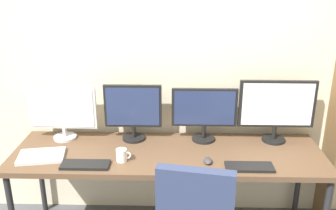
{
  "coord_description": "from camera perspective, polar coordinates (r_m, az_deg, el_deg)",
  "views": [
    {
      "loc": [
        0.07,
        -1.87,
        2.01
      ],
      "look_at": [
        0.0,
        0.65,
        1.09
      ],
      "focal_mm": 39.77,
      "sensor_mm": 36.0,
      "label": 1
    }
  ],
  "objects": [
    {
      "name": "laptop_closed",
      "position": [
        2.84,
        -18.83,
        -7.42
      ],
      "size": [
        0.35,
        0.27,
        0.02
      ],
      "primitive_type": "cube",
      "rotation": [
        0.0,
        0.0,
        0.18
      ],
      "color": "silver",
      "rests_on": "desk"
    },
    {
      "name": "computer_mouse",
      "position": [
        2.63,
        6.14,
        -8.48
      ],
      "size": [
        0.06,
        0.1,
        0.03
      ],
      "primitive_type": "ellipsoid",
      "color": "#38383D",
      "rests_on": "desk"
    },
    {
      "name": "keyboard_right",
      "position": [
        2.61,
        12.36,
        -9.25
      ],
      "size": [
        0.32,
        0.13,
        0.02
      ],
      "primitive_type": "cube",
      "color": "black",
      "rests_on": "desk"
    },
    {
      "name": "monitor_far_right",
      "position": [
        2.96,
        16.33,
        -0.33
      ],
      "size": [
        0.58,
        0.18,
        0.49
      ],
      "color": "black",
      "rests_on": "desk"
    },
    {
      "name": "monitor_center_left",
      "position": [
        2.89,
        -5.39,
        -0.78
      ],
      "size": [
        0.44,
        0.18,
        0.45
      ],
      "color": "black",
      "rests_on": "desk"
    },
    {
      "name": "wall_back",
      "position": [
        2.97,
        0.19,
        6.25
      ],
      "size": [
        4.69,
        0.1,
        2.6
      ],
      "color": "beige",
      "rests_on": "ground_plane"
    },
    {
      "name": "monitor_far_left",
      "position": [
        3.01,
        -15.86,
        -0.81
      ],
      "size": [
        0.53,
        0.18,
        0.43
      ],
      "color": "silver",
      "rests_on": "desk"
    },
    {
      "name": "monitor_center_right",
      "position": [
        2.88,
        5.58,
        -0.97
      ],
      "size": [
        0.5,
        0.18,
        0.42
      ],
      "color": "black",
      "rests_on": "desk"
    },
    {
      "name": "keyboard_left",
      "position": [
        2.64,
        -12.55,
        -8.93
      ],
      "size": [
        0.33,
        0.13,
        0.02
      ],
      "primitive_type": "cube",
      "color": "black",
      "rests_on": "desk"
    },
    {
      "name": "coffee_mug",
      "position": [
        2.65,
        -7.07,
        -7.64
      ],
      "size": [
        0.11,
        0.08,
        0.09
      ],
      "color": "white",
      "rests_on": "desk"
    },
    {
      "name": "desk",
      "position": [
        2.8,
        -0.03,
        -8.06
      ],
      "size": [
        2.29,
        0.68,
        0.74
      ],
      "color": "brown",
      "rests_on": "ground_plane"
    }
  ]
}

